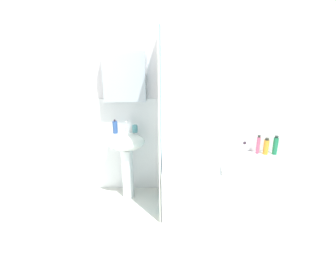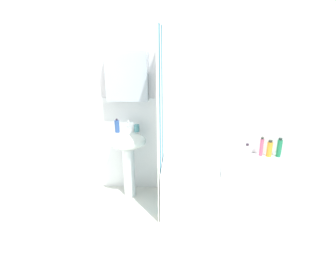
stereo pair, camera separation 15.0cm
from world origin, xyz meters
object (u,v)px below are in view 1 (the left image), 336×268
sink (126,151)px  soap_dispenser (115,127)px  conditioner_bottle (275,146)px  body_wash_bottle (258,145)px  shampoo_bottle (244,148)px  bathtub (225,184)px  toothbrush_cup (135,129)px  towel_folded (236,169)px  lotion_bottle (266,147)px

sink → soap_dispenser: size_ratio=5.02×
conditioner_bottle → body_wash_bottle: conditioner_bottle is taller
conditioner_bottle → shampoo_bottle: size_ratio=1.57×
bathtub → conditioner_bottle: size_ratio=6.25×
toothbrush_cup → conditioner_bottle: 1.71m
sink → conditioner_bottle: (1.80, 0.10, 0.04)m
body_wash_bottle → towel_folded: body_wash_bottle is taller
bathtub → towel_folded: 0.37m
soap_dispenser → conditioner_bottle: bearing=2.2°
shampoo_bottle → body_wash_bottle: bearing=0.7°
conditioner_bottle → body_wash_bottle: bearing=173.4°
lotion_bottle → body_wash_bottle: body_wash_bottle is taller
bathtub → body_wash_bottle: bearing=33.6°
body_wash_bottle → bathtub: bearing=-146.4°
sink → towel_folded: size_ratio=2.73×
shampoo_bottle → conditioner_bottle: bearing=-3.3°
conditioner_bottle → toothbrush_cup: bearing=-178.7°
soap_dispenser → toothbrush_cup: 0.23m
sink → toothbrush_cup: toothbrush_cup is taller
toothbrush_cup → lotion_bottle: bearing=1.4°
sink → body_wash_bottle: bearing=4.3°
sink → conditioner_bottle: sink is taller
soap_dispenser → body_wash_bottle: (1.71, 0.10, -0.26)m
conditioner_bottle → lotion_bottle: conditioner_bottle is taller
sink → body_wash_bottle: size_ratio=3.55×
toothbrush_cup → bathtub: 1.24m
bathtub → sink: bearing=171.7°
toothbrush_cup → shampoo_bottle: toothbrush_cup is taller
bathtub → body_wash_bottle: body_wash_bottle is taller
soap_dispenser → bathtub: soap_dispenser is taller
sink → bathtub: (1.16, -0.17, -0.34)m
conditioner_bottle → towel_folded: bearing=-141.0°
bathtub → lotion_bottle: bearing=27.0°
sink → shampoo_bottle: (1.43, 0.12, -0.01)m
sink → soap_dispenser: bearing=168.6°
soap_dispenser → toothbrush_cup: soap_dispenser is taller
toothbrush_cup → lotion_bottle: toothbrush_cup is taller
conditioner_bottle → lotion_bottle: 0.11m
toothbrush_cup → sink: bearing=-151.1°
bathtub → lotion_bottle: 0.69m
body_wash_bottle → shampoo_bottle: body_wash_bottle is taller
towel_folded → conditioner_bottle: bearing=39.0°
soap_dispenser → lotion_bottle: 1.83m
towel_folded → shampoo_bottle: bearing=66.6°
bathtub → body_wash_bottle: (0.43, 0.29, 0.38)m
body_wash_bottle → towel_folded: size_ratio=0.77×
sink → body_wash_bottle: (1.60, 0.12, 0.04)m
toothbrush_cup → towel_folded: size_ratio=0.28×
toothbrush_cup → bathtub: toothbrush_cup is taller
bathtub → shampoo_bottle: size_ratio=9.80×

